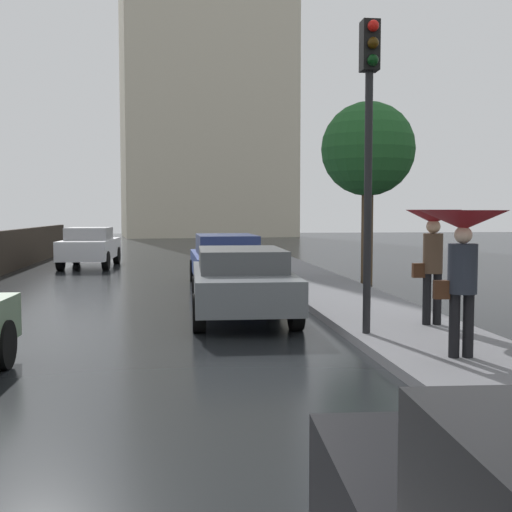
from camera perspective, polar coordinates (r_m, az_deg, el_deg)
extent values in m
cube|color=silver|center=(24.51, -14.51, 0.63)|extent=(1.88, 4.29, 0.69)
cube|color=gray|center=(24.30, -14.61, 1.94)|extent=(1.57, 1.85, 0.45)
cylinder|color=black|center=(23.04, -13.18, -0.40)|extent=(0.25, 0.67, 0.66)
cylinder|color=black|center=(23.32, -16.98, -0.42)|extent=(0.25, 0.67, 0.66)
cylinder|color=black|center=(25.78, -12.26, 0.06)|extent=(0.25, 0.67, 0.66)
cylinder|color=black|center=(26.04, -15.66, 0.04)|extent=(0.25, 0.67, 0.66)
cylinder|color=black|center=(8.92, -21.66, -7.34)|extent=(0.25, 0.64, 0.63)
cube|color=navy|center=(17.33, -2.75, -0.75)|extent=(1.77, 4.58, 0.58)
cube|color=navy|center=(17.02, -2.67, 1.02)|extent=(1.53, 2.51, 0.52)
cylinder|color=black|center=(18.80, -5.54, -1.30)|extent=(0.23, 0.64, 0.64)
cylinder|color=black|center=(18.93, -0.80, -1.24)|extent=(0.23, 0.64, 0.64)
cylinder|color=black|center=(15.81, -5.09, -2.27)|extent=(0.23, 0.64, 0.64)
cylinder|color=black|center=(15.97, 0.55, -2.20)|extent=(0.23, 0.64, 0.64)
cube|color=slate|center=(12.34, -1.34, -2.60)|extent=(1.89, 4.54, 0.59)
cube|color=#494D50|center=(12.30, -1.34, -0.29)|extent=(1.63, 2.39, 0.41)
cylinder|color=black|center=(13.81, -5.24, -3.14)|extent=(0.23, 0.66, 0.65)
cylinder|color=black|center=(13.93, 1.56, -3.07)|extent=(0.23, 0.66, 0.65)
cylinder|color=black|center=(10.87, -5.06, -5.05)|extent=(0.23, 0.66, 0.65)
cylinder|color=black|center=(11.02, 3.57, -4.93)|extent=(0.23, 0.66, 0.65)
cylinder|color=black|center=(8.76, 18.33, -5.88)|extent=(0.14, 0.14, 0.83)
cylinder|color=black|center=(8.70, 17.20, -5.92)|extent=(0.14, 0.14, 0.83)
cylinder|color=#232833|center=(8.64, 17.87, -1.08)|extent=(0.37, 0.37, 0.64)
sphere|color=beige|center=(8.61, 17.93, 1.79)|extent=(0.23, 0.23, 0.23)
cube|color=#3F2314|center=(8.59, 16.14, -2.89)|extent=(0.21, 0.12, 0.24)
cylinder|color=#4C4C51|center=(8.62, 17.91, 1.19)|extent=(0.02, 0.02, 0.81)
cone|color=maroon|center=(8.61, 17.95, 3.05)|extent=(1.11, 1.11, 0.25)
cylinder|color=black|center=(11.15, 15.80, -3.69)|extent=(0.14, 0.14, 0.86)
cylinder|color=black|center=(11.08, 14.92, -3.72)|extent=(0.14, 0.14, 0.86)
cylinder|color=#4C3828|center=(11.04, 15.43, 0.22)|extent=(0.32, 0.32, 0.66)
sphere|color=tan|center=(11.02, 15.47, 2.55)|extent=(0.23, 0.23, 0.23)
cube|color=#3F2314|center=(10.98, 14.23, -1.25)|extent=(0.20, 0.11, 0.24)
cylinder|color=#4C4C51|center=(11.03, 15.46, 1.93)|extent=(0.02, 0.02, 0.79)
cone|color=maroon|center=(11.02, 15.49, 3.38)|extent=(0.91, 0.91, 0.23)
cylinder|color=black|center=(10.02, 9.90, 4.58)|extent=(0.12, 0.12, 4.01)
cube|color=black|center=(10.32, 10.06, 17.89)|extent=(0.26, 0.26, 0.75)
sphere|color=red|center=(10.23, 10.38, 19.47)|extent=(0.17, 0.17, 0.17)
sphere|color=#392405|center=(10.16, 10.36, 18.11)|extent=(0.17, 0.17, 0.17)
sphere|color=black|center=(10.11, 10.34, 16.74)|extent=(0.17, 0.17, 0.17)
cylinder|color=#4C3823|center=(18.20, 9.83, 2.00)|extent=(0.33, 0.33, 2.86)
sphere|color=#1E5123|center=(18.27, 9.92, 9.35)|extent=(2.59, 2.59, 2.59)
cube|color=beige|center=(56.75, -4.43, 19.04)|extent=(14.87, 9.70, 33.72)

